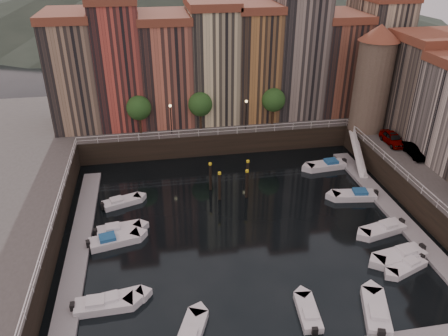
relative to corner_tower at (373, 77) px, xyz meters
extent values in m
plane|color=black|center=(-20.00, -14.50, -10.19)|extent=(200.00, 200.00, 0.00)
cube|color=black|center=(-20.00, 11.50, -8.69)|extent=(80.00, 20.00, 3.00)
cube|color=gray|center=(-36.20, -15.50, -10.02)|extent=(2.00, 28.00, 0.35)
cube|color=gray|center=(-3.80, -15.50, -10.02)|extent=(2.00, 28.00, 0.35)
cone|color=#2D382D|center=(-50.00, 95.50, -3.19)|extent=(80.00, 80.00, 14.00)
cone|color=#2D382D|center=(20.00, 95.50, -4.19)|extent=(70.00, 70.00, 12.00)
cube|color=#91765C|center=(-38.00, 9.00, -0.19)|extent=(6.00, 10.00, 14.00)
cube|color=brown|center=(-38.00, 9.00, 7.31)|extent=(6.30, 10.30, 1.00)
cube|color=#B74639|center=(-32.10, 9.00, 0.81)|extent=(5.80, 10.00, 16.00)
cube|color=#B8634B|center=(-25.95, 9.00, -0.44)|extent=(6.50, 10.00, 13.50)
cube|color=brown|center=(-25.95, 9.00, 6.81)|extent=(6.80, 10.30, 1.00)
cube|color=beige|center=(-19.60, 9.00, 0.31)|extent=(6.20, 10.00, 15.00)
cube|color=brown|center=(-19.60, 9.00, 8.31)|extent=(6.50, 10.30, 1.00)
cube|color=#A4713C|center=(-13.70, 9.00, 0.06)|extent=(5.60, 10.00, 14.50)
cube|color=brown|center=(-13.70, 9.00, 7.81)|extent=(5.90, 10.30, 1.00)
cube|color=gray|center=(-7.70, 9.00, 1.06)|extent=(6.40, 10.00, 16.50)
cube|color=brown|center=(-1.50, 9.00, -0.69)|extent=(6.00, 10.00, 13.00)
cube|color=brown|center=(-1.50, 9.00, 6.31)|extent=(6.30, 10.30, 1.00)
cube|color=tan|center=(4.45, 9.00, 0.56)|extent=(5.90, 10.00, 15.50)
cube|color=#6A5D50|center=(6.50, -2.50, -1.19)|extent=(9.00, 8.00, 12.00)
cube|color=brown|center=(6.50, -2.50, 5.31)|extent=(9.30, 8.30, 1.00)
cylinder|color=#6B5B4C|center=(0.00, 0.00, -1.19)|extent=(4.60, 4.60, 12.00)
cone|color=brown|center=(0.00, 0.00, 5.61)|extent=(5.20, 5.20, 2.00)
cylinder|color=black|center=(-30.00, 3.70, -5.99)|extent=(0.30, 0.30, 2.40)
sphere|color=#1E4719|center=(-30.00, 3.70, -3.59)|extent=(3.20, 3.20, 3.20)
cylinder|color=black|center=(-22.00, 3.70, -5.99)|extent=(0.30, 0.30, 2.40)
sphere|color=#1E4719|center=(-22.00, 3.70, -3.59)|extent=(3.20, 3.20, 3.20)
cylinder|color=black|center=(-12.00, 3.70, -5.99)|extent=(0.30, 0.30, 2.40)
sphere|color=#1E4719|center=(-12.00, 3.70, -3.59)|extent=(3.20, 3.20, 3.20)
cylinder|color=black|center=(-26.00, 2.70, -5.19)|extent=(0.12, 0.12, 4.00)
sphere|color=#FFD88C|center=(-26.00, 2.70, -3.19)|extent=(0.36, 0.36, 0.36)
cylinder|color=black|center=(-16.00, 2.70, -5.19)|extent=(0.12, 0.12, 4.00)
sphere|color=#FFD88C|center=(-16.00, 2.70, -3.19)|extent=(0.36, 0.36, 0.36)
cube|color=white|center=(-20.00, 1.50, -6.24)|extent=(36.00, 0.08, 0.08)
cube|color=white|center=(-20.00, 1.50, -6.69)|extent=(36.00, 0.06, 0.06)
cube|color=white|center=(-2.00, -15.50, -6.24)|extent=(0.08, 34.00, 0.08)
cube|color=white|center=(-2.00, -15.50, -6.69)|extent=(0.06, 34.00, 0.06)
cube|color=white|center=(-38.00, -15.50, -6.24)|extent=(0.08, 34.00, 0.08)
cube|color=white|center=(-38.00, -15.50, -6.69)|extent=(0.06, 34.00, 0.06)
cube|color=white|center=(-2.90, -4.50, -8.44)|extent=(2.78, 8.26, 2.81)
cube|color=white|center=(-2.90, -4.50, -7.94)|extent=(1.93, 8.32, 3.65)
cylinder|color=black|center=(-21.64, -9.60, -8.69)|extent=(0.32, 0.32, 3.60)
cylinder|color=yellow|center=(-21.64, -9.60, -6.84)|extent=(0.36, 0.36, 0.25)
cylinder|color=black|center=(-22.32, -7.26, -8.69)|extent=(0.32, 0.32, 3.60)
cylinder|color=yellow|center=(-22.32, -7.26, -6.84)|extent=(0.36, 0.36, 0.25)
cylinder|color=black|center=(-18.57, -9.63, -8.69)|extent=(0.32, 0.32, 3.60)
cylinder|color=yellow|center=(-18.57, -9.63, -6.84)|extent=(0.36, 0.36, 0.25)
cylinder|color=black|center=(-17.96, -7.35, -8.69)|extent=(0.32, 0.32, 3.60)
cylinder|color=yellow|center=(-17.96, -7.35, -6.84)|extent=(0.36, 0.36, 0.25)
cube|color=silver|center=(-32.29, -23.67, -9.92)|extent=(4.28, 2.23, 0.69)
cube|color=silver|center=(-32.84, -23.76, -9.50)|extent=(1.46, 1.31, 0.46)
cube|color=black|center=(-34.40, -24.02, -9.68)|extent=(0.40, 0.51, 0.65)
cube|color=silver|center=(-33.33, -24.06, -9.88)|extent=(4.57, 1.85, 0.77)
cube|color=silver|center=(-33.94, -24.07, -9.42)|extent=(1.47, 1.27, 0.52)
cube|color=black|center=(-35.69, -24.11, -9.63)|extent=(0.37, 0.52, 0.72)
cube|color=silver|center=(-32.89, -15.70, -9.88)|extent=(4.95, 2.76, 0.80)
cube|color=#1D5082|center=(-33.51, -15.84, -9.40)|extent=(1.72, 1.56, 0.53)
cube|color=black|center=(-35.27, -16.22, -9.61)|extent=(0.48, 0.60, 0.74)
cube|color=silver|center=(-32.52, -14.02, -9.90)|extent=(4.48, 2.21, 0.73)
cube|color=silver|center=(-33.10, -14.09, -9.46)|extent=(1.51, 1.34, 0.49)
cube|color=black|center=(-34.75, -14.31, -9.66)|extent=(0.40, 0.53, 0.68)
cube|color=silver|center=(-32.42, -8.77, -9.91)|extent=(4.39, 2.84, 0.70)
cube|color=silver|center=(-32.95, -8.95, -9.50)|extent=(1.60, 1.48, 0.47)
cube|color=black|center=(-34.44, -9.47, -9.68)|extent=(0.46, 0.55, 0.65)
cube|color=silver|center=(-7.24, -24.00, -9.93)|extent=(4.17, 2.79, 0.66)
cube|color=silver|center=(-6.75, -23.81, -9.53)|extent=(1.53, 1.43, 0.44)
cube|color=black|center=(-5.35, -23.27, -9.71)|extent=(0.45, 0.52, 0.62)
cube|color=silver|center=(-7.15, -22.62, -9.87)|extent=(5.07, 2.68, 0.82)
cube|color=silver|center=(-6.50, -22.50, -9.37)|extent=(1.74, 1.56, 0.55)
cube|color=black|center=(-4.67, -22.17, -9.59)|extent=(0.47, 0.61, 0.77)
cube|color=silver|center=(-6.66, -18.53, -9.88)|extent=(4.87, 2.78, 0.78)
cube|color=silver|center=(-6.06, -18.39, -9.41)|extent=(1.71, 1.55, 0.52)
cube|color=black|center=(-4.33, -17.98, -9.62)|extent=(0.47, 0.59, 0.73)
cube|color=silver|center=(-6.69, -11.99, -9.87)|extent=(4.91, 2.46, 0.80)
cube|color=#1D5082|center=(-6.05, -12.08, -9.39)|extent=(1.66, 1.48, 0.53)
cube|color=black|center=(-4.25, -12.34, -9.61)|extent=(0.44, 0.58, 0.75)
cube|color=silver|center=(-7.05, -4.54, -9.86)|extent=(4.98, 2.28, 0.82)
cube|color=#1D5082|center=(-6.39, -4.48, -9.37)|extent=(1.65, 1.45, 0.55)
cube|color=black|center=(-4.53, -4.32, -9.59)|extent=(0.43, 0.58, 0.77)
cube|color=silver|center=(-26.84, -28.05, -9.90)|extent=(3.12, 4.57, 0.73)
cube|color=silver|center=(-27.06, -28.59, -9.47)|extent=(1.59, 1.69, 0.48)
cube|color=silver|center=(-17.64, -27.55, -9.93)|extent=(1.86, 3.99, 0.66)
cube|color=silver|center=(-17.69, -28.07, -9.54)|extent=(1.17, 1.33, 0.44)
cube|color=black|center=(-17.83, -29.55, -9.71)|extent=(0.47, 0.35, 0.61)
cube|color=silver|center=(-12.41, -28.41, -9.88)|extent=(3.19, 4.97, 0.79)
cube|color=silver|center=(-12.61, -29.01, -9.40)|extent=(1.67, 1.81, 0.53)
cube|color=black|center=(-13.19, -30.71, -9.61)|extent=(0.62, 0.52, 0.74)
imported|color=gray|center=(1.05, -5.25, -6.44)|extent=(1.86, 4.46, 1.51)
imported|color=gray|center=(1.97, -8.89, -6.49)|extent=(1.77, 4.36, 1.41)
camera|label=1|loc=(-28.34, -50.77, 15.97)|focal=35.00mm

